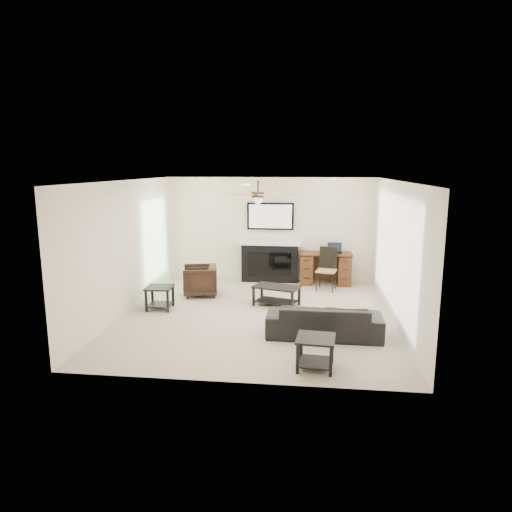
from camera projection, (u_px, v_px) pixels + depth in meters
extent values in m
plane|color=beige|center=(257.00, 315.00, 8.58)|extent=(5.50, 5.50, 0.00)
cube|color=white|center=(257.00, 181.00, 8.10)|extent=(5.00, 5.50, 0.04)
cube|color=#ECE4C7|center=(270.00, 230.00, 11.02)|extent=(5.00, 0.04, 2.50)
cube|color=#ECE4C7|center=(232.00, 289.00, 5.66)|extent=(5.00, 0.04, 2.50)
cube|color=#ECE4C7|center=(126.00, 247.00, 8.63)|extent=(0.04, 5.50, 2.50)
cube|color=#ECE4C7|center=(398.00, 253.00, 8.05)|extent=(0.04, 5.50, 2.50)
cube|color=white|center=(394.00, 253.00, 8.16)|extent=(0.04, 5.10, 2.40)
cube|color=#93BC89|center=(156.00, 244.00, 10.18)|extent=(0.04, 1.80, 2.10)
cylinder|color=#382619|center=(258.00, 195.00, 8.25)|extent=(1.40, 1.40, 0.30)
imported|color=black|center=(324.00, 320.00, 7.47)|extent=(1.88, 0.75, 0.55)
imported|color=black|center=(200.00, 281.00, 9.85)|extent=(0.86, 0.84, 0.66)
cube|color=black|center=(276.00, 296.00, 9.14)|extent=(1.01, 0.74, 0.40)
cube|color=black|center=(315.00, 353.00, 6.28)|extent=(0.56, 0.56, 0.45)
cube|color=black|center=(160.00, 298.00, 8.91)|extent=(0.53, 0.53, 0.45)
cube|color=black|center=(270.00, 243.00, 10.91)|extent=(1.52, 0.34, 1.91)
cube|color=#371A0D|center=(326.00, 268.00, 10.78)|extent=(1.22, 0.56, 0.76)
cube|color=black|center=(326.00, 269.00, 10.22)|extent=(0.51, 0.52, 0.97)
cube|color=black|center=(335.00, 248.00, 10.64)|extent=(0.33, 0.24, 0.23)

